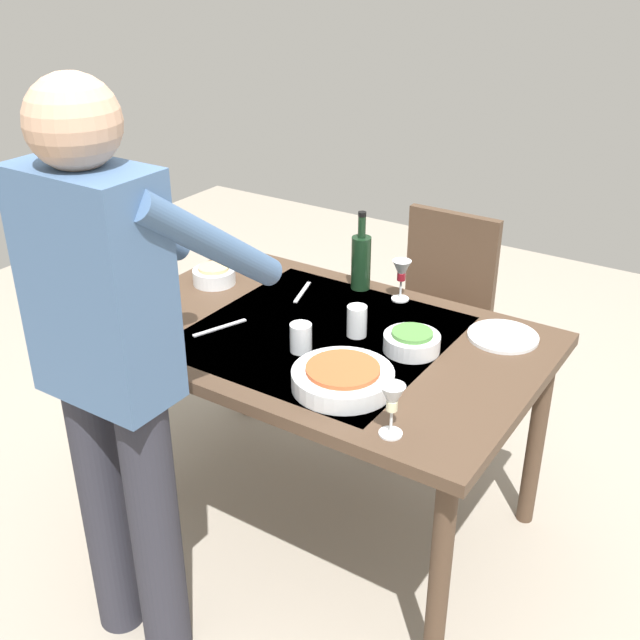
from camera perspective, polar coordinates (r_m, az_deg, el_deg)
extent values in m
plane|color=#9E9384|center=(2.98, 0.00, -14.14)|extent=(6.00, 6.00, 0.00)
cube|color=#4C3828|center=(2.56, 0.00, -1.40)|extent=(1.44, 0.93, 0.04)
cube|color=#C6AD89|center=(2.55, 0.00, -1.04)|extent=(0.79, 0.79, 0.00)
cylinder|color=#4C3828|center=(2.84, 15.68, -8.37)|extent=(0.06, 0.06, 0.73)
cylinder|color=#4C3828|center=(3.36, -5.59, -1.60)|extent=(0.06, 0.06, 0.73)
cylinder|color=#4C3828|center=(2.26, 8.79, -18.48)|extent=(0.06, 0.06, 0.73)
cylinder|color=#4C3828|center=(2.88, -15.48, -7.89)|extent=(0.06, 0.06, 0.73)
cube|color=#352114|center=(3.27, 8.04, -0.84)|extent=(0.40, 0.40, 0.04)
cube|color=#4C3828|center=(3.32, 9.67, 4.13)|extent=(0.40, 0.04, 0.45)
cylinder|color=#4C3828|center=(3.46, 11.57, -3.74)|extent=(0.04, 0.04, 0.43)
cylinder|color=#4C3828|center=(3.58, 6.55, -2.28)|extent=(0.04, 0.04, 0.43)
cylinder|color=#4C3828|center=(3.19, 9.20, -6.38)|extent=(0.04, 0.04, 0.43)
cylinder|color=#4C3828|center=(3.32, 3.86, -4.69)|extent=(0.04, 0.04, 0.43)
cylinder|color=#2D2D38|center=(2.41, -15.52, -13.28)|extent=(0.14, 0.14, 0.88)
cylinder|color=#2D2D38|center=(2.30, -12.02, -15.25)|extent=(0.14, 0.14, 0.88)
cube|color=#47668E|center=(1.96, -16.17, 2.36)|extent=(0.36, 0.20, 0.60)
sphere|color=tan|center=(1.84, -17.78, 13.75)|extent=(0.22, 0.22, 0.22)
cylinder|color=#47668E|center=(2.20, -14.85, 7.29)|extent=(0.08, 0.52, 0.40)
cylinder|color=#47668E|center=(1.97, -7.98, 5.66)|extent=(0.08, 0.52, 0.40)
cylinder|color=black|center=(2.84, 3.04, 4.23)|extent=(0.07, 0.07, 0.20)
cylinder|color=black|center=(2.79, 3.11, 6.89)|extent=(0.03, 0.03, 0.08)
cylinder|color=black|center=(2.77, 3.13, 7.82)|extent=(0.03, 0.03, 0.02)
cylinder|color=white|center=(2.07, 5.23, -8.34)|extent=(0.06, 0.06, 0.01)
cylinder|color=white|center=(2.04, 5.27, -7.47)|extent=(0.01, 0.01, 0.07)
cone|color=white|center=(2.01, 5.36, -5.75)|extent=(0.07, 0.07, 0.07)
cylinder|color=beige|center=(2.02, 5.33, -6.29)|extent=(0.03, 0.03, 0.03)
cylinder|color=white|center=(2.79, 5.94, 1.56)|extent=(0.06, 0.06, 0.01)
cylinder|color=white|center=(2.78, 5.97, 2.27)|extent=(0.01, 0.01, 0.07)
cone|color=white|center=(2.75, 6.04, 3.65)|extent=(0.07, 0.07, 0.07)
cylinder|color=maroon|center=(2.76, 6.02, 3.22)|extent=(0.03, 0.03, 0.03)
cylinder|color=silver|center=(2.42, -1.42, -1.32)|extent=(0.07, 0.07, 0.09)
cylinder|color=silver|center=(2.51, 2.74, -0.08)|extent=(0.07, 0.07, 0.10)
cylinder|color=silver|center=(2.24, 1.69, -4.40)|extent=(0.30, 0.30, 0.05)
cylinder|color=#C6562D|center=(2.23, 1.70, -3.89)|extent=(0.22, 0.22, 0.03)
cylinder|color=silver|center=(2.45, 6.78, -1.68)|extent=(0.18, 0.18, 0.05)
cylinder|color=#4C843D|center=(2.44, 6.81, -1.21)|extent=(0.13, 0.13, 0.03)
cylinder|color=silver|center=(2.93, -7.82, 3.21)|extent=(0.16, 0.16, 0.05)
cylinder|color=tan|center=(2.92, -7.84, 3.63)|extent=(0.12, 0.12, 0.03)
cylinder|color=silver|center=(2.67, -13.47, -0.22)|extent=(0.23, 0.23, 0.01)
cylinder|color=silver|center=(2.58, 13.36, -1.19)|extent=(0.23, 0.23, 0.01)
cube|color=silver|center=(2.60, -7.41, -0.57)|extent=(0.08, 0.19, 0.00)
cube|color=silver|center=(2.83, -1.31, 2.07)|extent=(0.07, 0.18, 0.00)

